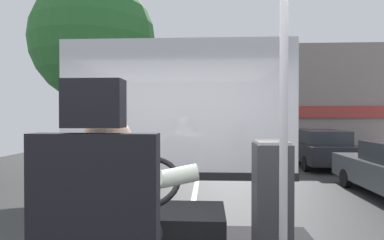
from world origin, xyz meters
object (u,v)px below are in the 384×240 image
at_px(steering_console, 154,233).
at_px(parked_car_black, 318,147).
at_px(parked_car_silver, 271,133).
at_px(handrail_pole, 284,130).
at_px(parked_car_red, 290,140).
at_px(bus_driver, 113,221).
at_px(fare_box, 271,215).

distance_m(steering_console, parked_car_black, 10.78).
height_order(parked_car_black, parked_car_silver, parked_car_black).
height_order(handrail_pole, parked_car_red, handrail_pole).
height_order(bus_driver, handrail_pole, handrail_pole).
relative_size(handrail_pole, parked_car_black, 0.51).
xyz_separation_m(bus_driver, parked_car_silver, (4.84, 22.14, -0.73)).
distance_m(bus_driver, parked_car_black, 11.81).
distance_m(parked_car_red, parked_car_silver, 6.49).
distance_m(parked_car_black, parked_car_red, 4.74).
relative_size(bus_driver, handrail_pole, 0.36).
height_order(steering_console, parked_car_black, steering_console).
relative_size(parked_car_black, parked_car_silver, 0.94).
bearing_deg(bus_driver, parked_car_red, 73.63).
bearing_deg(fare_box, bus_driver, -138.68).
bearing_deg(parked_car_black, steering_console, -114.49).
bearing_deg(handrail_pole, fare_box, 88.57).
relative_size(parked_car_red, parked_car_silver, 0.89).
bearing_deg(parked_car_black, fare_box, -109.64).
relative_size(parked_car_black, parked_car_red, 1.06).
relative_size(handrail_pole, fare_box, 2.18).
xyz_separation_m(steering_console, handrail_pole, (0.83, -0.75, 0.84)).
relative_size(steering_console, handrail_pole, 0.52).
height_order(handrail_pole, fare_box, handrail_pole).
bearing_deg(parked_car_red, parked_car_black, -91.57).
xyz_separation_m(bus_driver, parked_car_red, (4.60, 15.65, -0.76)).
xyz_separation_m(fare_box, parked_car_red, (3.76, 14.92, -0.57)).
bearing_deg(bus_driver, parked_car_silver, 77.66).
distance_m(parked_car_black, parked_car_silver, 11.23).
xyz_separation_m(parked_car_black, parked_car_red, (0.13, 4.74, -0.07)).
distance_m(steering_console, fare_box, 0.95).
height_order(handrail_pole, parked_car_black, handrail_pole).
relative_size(steering_console, parked_car_black, 0.26).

